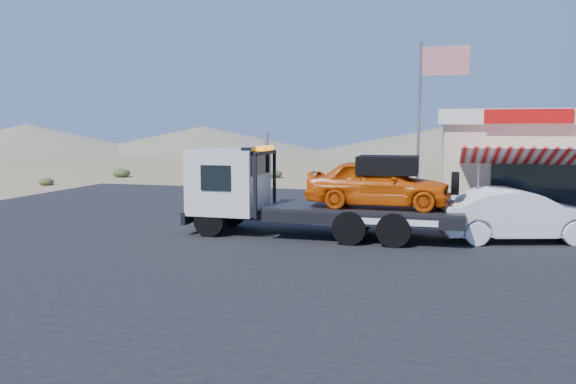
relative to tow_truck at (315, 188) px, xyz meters
name	(u,v)px	position (x,y,z in m)	size (l,w,h in m)	color
ground	(234,249)	(-1.73, -2.39, -1.48)	(120.00, 120.00, 0.00)	#8D7A50
asphalt_lot	(327,233)	(0.27, 0.61, -1.47)	(32.00, 24.00, 0.02)	black
tow_truck	(315,188)	(0.00, 0.00, 0.00)	(8.19, 2.43, 2.74)	black
white_sedan	(517,215)	(5.88, 0.75, -0.69)	(1.63, 4.67, 1.54)	white
flagpole	(427,114)	(3.20, 2.11, 2.29)	(1.55, 0.10, 6.00)	#99999E
distant_hills	(315,139)	(-11.51, 52.75, 0.41)	(126.00, 48.00, 4.20)	#726B59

